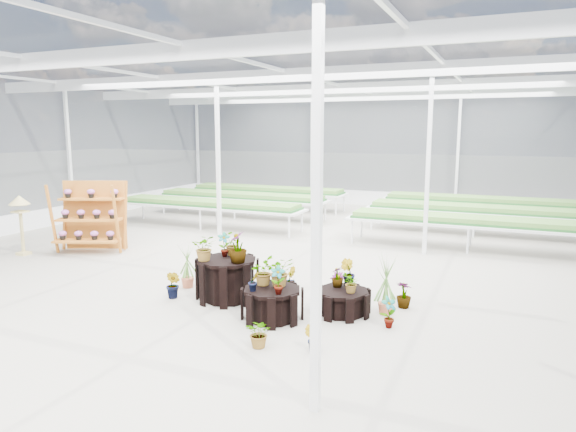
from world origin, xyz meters
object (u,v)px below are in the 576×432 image
at_px(plinth_tall, 227,279).
at_px(plinth_mid, 272,304).
at_px(plinth_low, 342,302).
at_px(bird_table, 21,225).
at_px(shelf_rack, 90,217).

height_order(plinth_tall, plinth_mid, plinth_tall).
distance_m(plinth_tall, plinth_low, 2.21).
bearing_deg(bird_table, plinth_mid, -9.77).
relative_size(plinth_mid, plinth_low, 1.07).
relative_size(plinth_low, bird_table, 0.62).
distance_m(plinth_mid, bird_table, 7.86).
distance_m(plinth_low, bird_table, 8.75).
distance_m(plinth_tall, plinth_mid, 1.35).
bearing_deg(plinth_mid, plinth_low, 34.99).
distance_m(shelf_rack, bird_table, 1.64).
bearing_deg(plinth_low, plinth_tall, -177.40).
relative_size(plinth_mid, bird_table, 0.66).
bearing_deg(bird_table, plinth_low, -3.95).
bearing_deg(plinth_tall, plinth_low, 2.60).
bearing_deg(plinth_tall, plinth_mid, -26.57).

